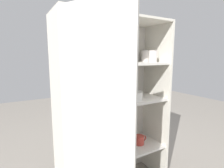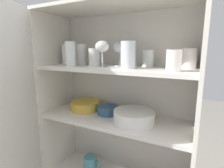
{
  "view_description": "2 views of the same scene",
  "coord_description": "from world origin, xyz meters",
  "px_view_note": "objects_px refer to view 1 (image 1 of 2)",
  "views": [
    {
      "loc": [
        -0.72,
        -1.04,
        1.15
      ],
      "look_at": [
        -0.01,
        0.18,
        0.93
      ],
      "focal_mm": 28.0,
      "sensor_mm": 36.0,
      "label": 1
    },
    {
      "loc": [
        0.45,
        -0.75,
        1.2
      ],
      "look_at": [
        -0.01,
        0.16,
        1.0
      ],
      "focal_mm": 28.0,
      "sensor_mm": 36.0,
      "label": 2
    }
  ],
  "objects_px": {
    "mixing_bowl_large": "(84,99)",
    "coffee_mug_primary": "(119,145)",
    "plate_stack_white": "(129,95)",
    "serving_bowl_small": "(105,97)"
  },
  "relations": [
    {
      "from": "plate_stack_white",
      "to": "mixing_bowl_large",
      "type": "relative_size",
      "value": 1.14
    },
    {
      "from": "plate_stack_white",
      "to": "coffee_mug_primary",
      "type": "height_order",
      "value": "plate_stack_white"
    },
    {
      "from": "mixing_bowl_large",
      "to": "serving_bowl_small",
      "type": "bearing_deg",
      "value": -1.66
    },
    {
      "from": "coffee_mug_primary",
      "to": "serving_bowl_small",
      "type": "bearing_deg",
      "value": 155.21
    },
    {
      "from": "serving_bowl_small",
      "to": "coffee_mug_primary",
      "type": "bearing_deg",
      "value": -24.79
    },
    {
      "from": "mixing_bowl_large",
      "to": "serving_bowl_small",
      "type": "distance_m",
      "value": 0.18
    },
    {
      "from": "plate_stack_white",
      "to": "serving_bowl_small",
      "type": "relative_size",
      "value": 1.64
    },
    {
      "from": "mixing_bowl_large",
      "to": "coffee_mug_primary",
      "type": "bearing_deg",
      "value": -10.77
    },
    {
      "from": "serving_bowl_small",
      "to": "coffee_mug_primary",
      "type": "height_order",
      "value": "serving_bowl_small"
    },
    {
      "from": "plate_stack_white",
      "to": "mixing_bowl_large",
      "type": "bearing_deg",
      "value": 170.21
    }
  ]
}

